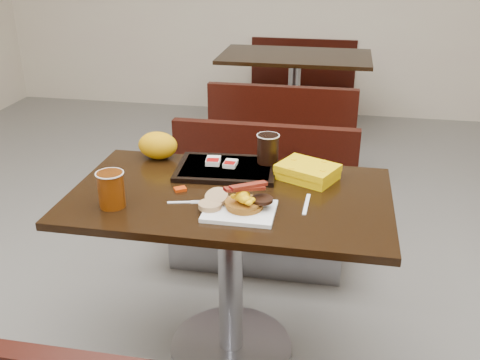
% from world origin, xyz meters
% --- Properties ---
extents(floor, '(6.00, 7.00, 0.01)m').
position_xyz_m(floor, '(0.00, 0.00, 0.00)').
color(floor, slate).
rests_on(floor, ground).
extents(table_near, '(1.20, 0.70, 0.75)m').
position_xyz_m(table_near, '(0.00, 0.00, 0.38)').
color(table_near, black).
rests_on(table_near, floor).
extents(bench_near_n, '(1.00, 0.46, 0.72)m').
position_xyz_m(bench_near_n, '(0.00, 0.70, 0.36)').
color(bench_near_n, black).
rests_on(bench_near_n, floor).
extents(table_far, '(1.20, 0.70, 0.75)m').
position_xyz_m(table_far, '(0.00, 2.60, 0.38)').
color(table_far, black).
rests_on(table_far, floor).
extents(bench_far_s, '(1.00, 0.46, 0.72)m').
position_xyz_m(bench_far_s, '(0.00, 1.90, 0.36)').
color(bench_far_s, black).
rests_on(bench_far_s, floor).
extents(bench_far_n, '(1.00, 0.46, 0.72)m').
position_xyz_m(bench_far_n, '(0.00, 3.30, 0.36)').
color(bench_far_n, black).
rests_on(bench_far_n, floor).
extents(platter, '(0.25, 0.19, 0.01)m').
position_xyz_m(platter, '(0.07, -0.15, 0.76)').
color(platter, white).
rests_on(platter, table_near).
extents(pancake_stack, '(0.14, 0.14, 0.03)m').
position_xyz_m(pancake_stack, '(0.08, -0.13, 0.78)').
color(pancake_stack, '#926518').
rests_on(pancake_stack, platter).
extents(sausage_patty, '(0.09, 0.09, 0.01)m').
position_xyz_m(sausage_patty, '(0.14, -0.12, 0.80)').
color(sausage_patty, black).
rests_on(sausage_patty, pancake_stack).
extents(scrambled_eggs, '(0.10, 0.10, 0.04)m').
position_xyz_m(scrambled_eggs, '(0.07, -0.15, 0.81)').
color(scrambled_eggs, '#FFD805').
rests_on(scrambled_eggs, pancake_stack).
extents(bacon_strips, '(0.16, 0.14, 0.01)m').
position_xyz_m(bacon_strips, '(0.08, -0.14, 0.84)').
color(bacon_strips, '#450408').
rests_on(bacon_strips, scrambled_eggs).
extents(muffin_bottom, '(0.10, 0.10, 0.02)m').
position_xyz_m(muffin_bottom, '(-0.04, -0.16, 0.77)').
color(muffin_bottom, '#A57D57').
rests_on(muffin_bottom, platter).
extents(muffin_top, '(0.10, 0.10, 0.05)m').
position_xyz_m(muffin_top, '(-0.02, -0.11, 0.79)').
color(muffin_top, '#A57D57').
rests_on(muffin_top, platter).
extents(coffee_cup_near, '(0.12, 0.12, 0.13)m').
position_xyz_m(coffee_cup_near, '(-0.39, -0.18, 0.82)').
color(coffee_cup_near, '#903905').
rests_on(coffee_cup_near, table_near).
extents(fork, '(0.12, 0.05, 0.00)m').
position_xyz_m(fork, '(-0.17, -0.11, 0.75)').
color(fork, white).
rests_on(fork, table_near).
extents(knife, '(0.02, 0.16, 0.00)m').
position_xyz_m(knife, '(0.29, -0.04, 0.75)').
color(knife, white).
rests_on(knife, table_near).
extents(condiment_syrup, '(0.06, 0.05, 0.01)m').
position_xyz_m(condiment_syrup, '(-0.19, -0.01, 0.76)').
color(condiment_syrup, '#B32F07').
rests_on(condiment_syrup, table_near).
extents(condiment_ketchup, '(0.04, 0.03, 0.01)m').
position_xyz_m(condiment_ketchup, '(-0.12, 0.11, 0.75)').
color(condiment_ketchup, '#8C0504').
rests_on(condiment_ketchup, table_near).
extents(tray, '(0.42, 0.32, 0.02)m').
position_xyz_m(tray, '(-0.06, 0.21, 0.76)').
color(tray, black).
rests_on(tray, table_near).
extents(hashbrown_sleeve_left, '(0.06, 0.08, 0.02)m').
position_xyz_m(hashbrown_sleeve_left, '(-0.12, 0.23, 0.78)').
color(hashbrown_sleeve_left, silver).
rests_on(hashbrown_sleeve_left, tray).
extents(hashbrown_sleeve_right, '(0.05, 0.07, 0.02)m').
position_xyz_m(hashbrown_sleeve_right, '(-0.04, 0.22, 0.78)').
color(hashbrown_sleeve_right, silver).
rests_on(hashbrown_sleeve_right, tray).
extents(coffee_cup_far, '(0.09, 0.09, 0.12)m').
position_xyz_m(coffee_cup_far, '(0.10, 0.28, 0.83)').
color(coffee_cup_far, black).
rests_on(coffee_cup_far, tray).
extents(clamshell, '(0.27, 0.24, 0.06)m').
position_xyz_m(clamshell, '(0.28, 0.19, 0.78)').
color(clamshell, '#F5BF04').
rests_on(clamshell, table_near).
extents(paper_bag, '(0.20, 0.16, 0.12)m').
position_xyz_m(paper_bag, '(-0.38, 0.29, 0.81)').
color(paper_bag, '#EEA507').
rests_on(paper_bag, table_near).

